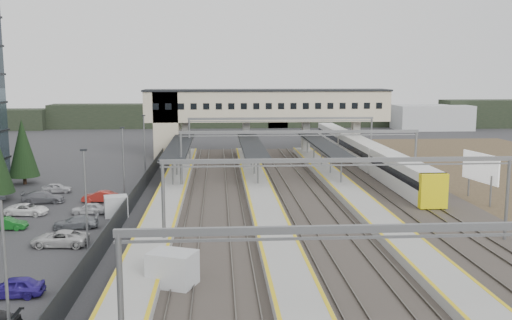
{
  "coord_description": "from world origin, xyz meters",
  "views": [
    {
      "loc": [
        2.39,
        -52.25,
        13.87
      ],
      "look_at": [
        6.66,
        12.08,
        4.0
      ],
      "focal_mm": 40.0,
      "sensor_mm": 36.0,
      "label": 1
    }
  ],
  "objects": [
    {
      "name": "ground",
      "position": [
        0.0,
        0.0,
        0.0
      ],
      "size": [
        220.0,
        220.0,
        0.0
      ],
      "primitive_type": "plane",
      "color": "#2B2B2D",
      "rests_on": "ground"
    },
    {
      "name": "car_park",
      "position": [
        -13.59,
        -8.58,
        0.61
      ],
      "size": [
        10.72,
        44.25,
        1.29
      ],
      "color": "silver",
      "rests_on": "ground"
    },
    {
      "name": "lampposts",
      "position": [
        -8.0,
        1.25,
        4.34
      ],
      "size": [
        0.5,
        53.25,
        8.07
      ],
      "color": "slate",
      "rests_on": "ground"
    },
    {
      "name": "fence",
      "position": [
        -6.5,
        5.0,
        1.0
      ],
      "size": [
        0.08,
        90.0,
        2.0
      ],
      "color": "#26282B",
      "rests_on": "ground"
    },
    {
      "name": "relay_cabin_near",
      "position": [
        -0.67,
        -16.5,
        1.21
      ],
      "size": [
        3.51,
        3.08,
        2.43
      ],
      "color": "#A9ACAF",
      "rests_on": "ground"
    },
    {
      "name": "relay_cabin_far",
      "position": [
        -7.66,
        2.82,
        1.0
      ],
      "size": [
        2.56,
        2.29,
        2.0
      ],
      "color": "#A9ACAF",
      "rests_on": "ground"
    },
    {
      "name": "rail_corridor",
      "position": [
        9.34,
        5.0,
        0.29
      ],
      "size": [
        34.0,
        90.0,
        0.92
      ],
      "color": "#352F2A",
      "rests_on": "ground"
    },
    {
      "name": "canopies",
      "position": [
        7.0,
        27.0,
        3.92
      ],
      "size": [
        23.1,
        30.0,
        3.28
      ],
      "color": "black",
      "rests_on": "ground"
    },
    {
      "name": "footbridge",
      "position": [
        7.7,
        42.0,
        7.93
      ],
      "size": [
        40.4,
        6.4,
        11.2
      ],
      "color": "beige",
      "rests_on": "ground"
    },
    {
      "name": "gantries",
      "position": [
        12.0,
        3.0,
        6.0
      ],
      "size": [
        28.4,
        62.28,
        7.17
      ],
      "color": "slate",
      "rests_on": "ground"
    },
    {
      "name": "train",
      "position": [
        24.0,
        31.88,
        2.03
      ],
      "size": [
        2.84,
        59.34,
        3.58
      ],
      "color": "silver",
      "rests_on": "ground"
    },
    {
      "name": "billboard",
      "position": [
        30.59,
        6.61,
        3.6
      ],
      "size": [
        1.24,
        6.16,
        5.33
      ],
      "color": "slate",
      "rests_on": "ground"
    },
    {
      "name": "treeline_far",
      "position": [
        23.81,
        92.28,
        2.95
      ],
      "size": [
        170.0,
        19.0,
        7.0
      ],
      "color": "black",
      "rests_on": "ground"
    }
  ]
}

